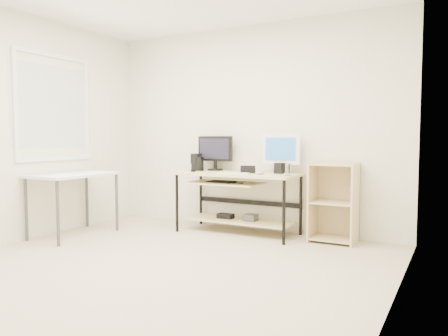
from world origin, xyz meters
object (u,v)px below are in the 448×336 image
side_table (73,180)px  black_monitor (215,151)px  white_imac (281,150)px  desk (236,190)px  shelf_unit (335,202)px  audio_controller (200,164)px

side_table → black_monitor: size_ratio=2.04×
white_imac → black_monitor: bearing=167.7°
side_table → white_imac: 2.52m
black_monitor → white_imac: size_ratio=1.01×
desk → side_table: size_ratio=1.50×
shelf_unit → black_monitor: (-1.59, 0.04, 0.56)m
desk → shelf_unit: bearing=7.8°
desk → shelf_unit: shelf_unit is taller
audio_controller → shelf_unit: bearing=11.6°
side_table → white_imac: size_ratio=2.06×
shelf_unit → black_monitor: 1.68m
desk → audio_controller: size_ratio=8.33×
shelf_unit → black_monitor: black_monitor is taller
black_monitor → audio_controller: 0.27m
shelf_unit → audio_controller: audio_controller is taller
side_table → white_imac: white_imac is taller
side_table → white_imac: bearing=29.8°
side_table → shelf_unit: 3.09m
shelf_unit → white_imac: (-0.66, 0.02, 0.58)m
shelf_unit → white_imac: bearing=178.2°
desk → audio_controller: bearing=176.4°
desk → white_imac: size_ratio=3.09×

